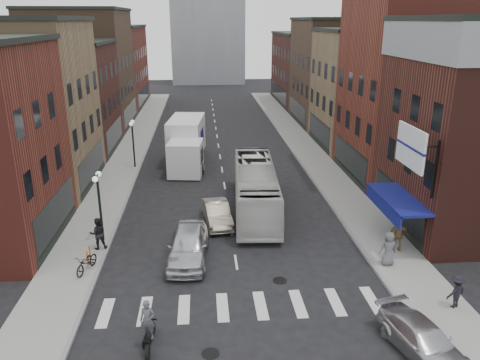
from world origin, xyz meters
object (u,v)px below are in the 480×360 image
at_px(curb_car, 423,341).
at_px(sedan_left_near, 188,245).
at_px(streetlamp_far, 133,135).
at_px(box_truck, 186,144).
at_px(streetlamp_near, 99,194).
at_px(sedan_left_far, 217,213).
at_px(ped_right_b, 399,235).
at_px(ped_right_a, 456,291).
at_px(billboard_sign, 412,148).
at_px(ped_right_c, 388,249).
at_px(transit_bus, 255,188).
at_px(parked_bicycle, 87,262).
at_px(ped_left_solo, 98,233).
at_px(bike_rack, 89,256).
at_px(motorcycle_rider, 148,327).

bearing_deg(curb_car, sedan_left_near, 123.99).
relative_size(streetlamp_far, curb_car, 0.95).
relative_size(streetlamp_far, box_truck, 0.45).
height_order(streetlamp_near, sedan_left_far, streetlamp_near).
height_order(streetlamp_far, ped_right_b, streetlamp_far).
height_order(sedan_left_far, ped_right_a, ped_right_a).
height_order(curb_car, ped_right_a, ped_right_a).
height_order(billboard_sign, streetlamp_near, billboard_sign).
distance_m(ped_right_a, ped_right_c, 4.16).
bearing_deg(transit_bus, streetlamp_far, 136.26).
height_order(parked_bicycle, ped_left_solo, ped_left_solo).
height_order(bike_rack, motorcycle_rider, motorcycle_rider).
xyz_separation_m(billboard_sign, streetlamp_far, (-15.99, 17.50, -3.22)).
bearing_deg(motorcycle_rider, box_truck, 95.83).
bearing_deg(parked_bicycle, transit_bus, 56.89).
height_order(streetlamp_near, sedan_left_near, streetlamp_near).
relative_size(billboard_sign, box_truck, 0.40).
relative_size(streetlamp_near, curb_car, 0.95).
bearing_deg(ped_right_c, streetlamp_far, -53.08).
bearing_deg(transit_bus, ped_left_solo, -147.39).
relative_size(box_truck, sedan_left_far, 2.23).
distance_m(transit_bus, parked_bicycle, 12.01).
bearing_deg(parked_bicycle, box_truck, 93.89).
bearing_deg(billboard_sign, ped_left_solo, 171.45).
bearing_deg(ped_right_b, sedan_left_near, 2.69).
bearing_deg(parked_bicycle, motorcycle_rider, -40.57).
bearing_deg(ped_right_a, streetlamp_far, -75.85).
bearing_deg(streetlamp_near, curb_car, -37.58).
bearing_deg(sedan_left_far, ped_right_c, -42.43).
height_order(box_truck, motorcycle_rider, box_truck).
distance_m(bike_rack, motorcycle_rider, 7.78).
distance_m(motorcycle_rider, ped_right_b, 14.38).
relative_size(streetlamp_near, parked_bicycle, 2.25).
distance_m(motorcycle_rider, sedan_left_far, 11.90).
bearing_deg(streetlamp_far, transit_bus, -47.42).
distance_m(bike_rack, ped_left_solo, 1.69).
distance_m(motorcycle_rider, ped_right_a, 13.13).
relative_size(box_truck, ped_left_solo, 5.11).
distance_m(streetlamp_far, transit_bus, 13.66).
xyz_separation_m(transit_bus, ped_left_solo, (-9.20, -5.08, -0.51)).
bearing_deg(parked_bicycle, billboard_sign, 18.04).
distance_m(box_truck, ped_right_a, 25.68).
bearing_deg(ped_right_a, bike_rack, -40.40).
height_order(ped_right_a, ped_right_c, ped_right_c).
bearing_deg(bike_rack, streetlamp_far, 89.31).
bearing_deg(curb_car, streetlamp_far, 105.58).
bearing_deg(transit_bus, ped_right_b, -39.87).
xyz_separation_m(billboard_sign, ped_right_c, (-0.90, -0.63, -5.08)).
relative_size(parked_bicycle, ped_right_c, 1.01).
height_order(transit_bus, parked_bicycle, transit_bus).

